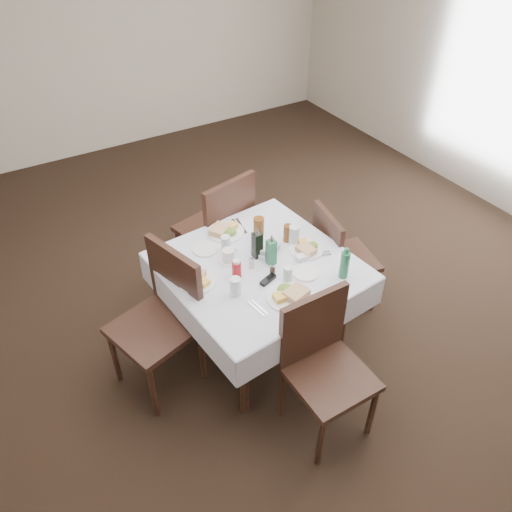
# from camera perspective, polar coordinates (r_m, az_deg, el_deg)

# --- Properties ---
(ground_plane) EXTENTS (7.00, 7.00, 0.00)m
(ground_plane) POSITION_cam_1_polar(r_m,az_deg,el_deg) (4.02, -0.01, -6.98)
(ground_plane) COLOR black
(room_shell) EXTENTS (6.04, 7.04, 2.80)m
(room_shell) POSITION_cam_1_polar(r_m,az_deg,el_deg) (3.04, -0.01, 16.14)
(room_shell) COLOR beige
(room_shell) RESTS_ON ground
(dining_table) EXTENTS (1.28, 1.28, 0.76)m
(dining_table) POSITION_cam_1_polar(r_m,az_deg,el_deg) (3.37, 0.29, -2.15)
(dining_table) COLOR black
(dining_table) RESTS_ON ground
(chair_north) EXTENTS (0.59, 0.59, 1.04)m
(chair_north) POSITION_cam_1_polar(r_m,az_deg,el_deg) (3.98, -4.04, 3.55)
(chair_north) COLOR black
(chair_north) RESTS_ON ground
(chair_south) EXTENTS (0.46, 0.46, 0.97)m
(chair_south) POSITION_cam_1_polar(r_m,az_deg,el_deg) (3.05, 7.53, -11.47)
(chair_south) COLOR black
(chair_south) RESTS_ON ground
(chair_east) EXTENTS (0.50, 0.50, 0.90)m
(chair_east) POSITION_cam_1_polar(r_m,az_deg,el_deg) (3.85, 9.25, 0.22)
(chair_east) COLOR black
(chair_east) RESTS_ON ground
(chair_west) EXTENTS (0.60, 0.60, 1.02)m
(chair_west) POSITION_cam_1_polar(r_m,az_deg,el_deg) (3.29, -10.46, -6.26)
(chair_west) COLOR black
(chair_west) RESTS_ON ground
(meal_north) EXTENTS (0.27, 0.27, 0.06)m
(meal_north) POSITION_cam_1_polar(r_m,az_deg,el_deg) (3.58, -3.54, 2.91)
(meal_north) COLOR white
(meal_north) RESTS_ON dining_table
(meal_south) EXTENTS (0.28, 0.28, 0.06)m
(meal_south) POSITION_cam_1_polar(r_m,az_deg,el_deg) (3.07, 3.86, -4.42)
(meal_south) COLOR white
(meal_south) RESTS_ON dining_table
(meal_east) EXTENTS (0.24, 0.24, 0.05)m
(meal_east) POSITION_cam_1_polar(r_m,az_deg,el_deg) (3.43, 5.83, 0.88)
(meal_east) COLOR white
(meal_east) RESTS_ON dining_table
(meal_west) EXTENTS (0.24, 0.24, 0.05)m
(meal_west) POSITION_cam_1_polar(r_m,az_deg,el_deg) (3.19, -6.84, -2.72)
(meal_west) COLOR white
(meal_west) RESTS_ON dining_table
(side_plate_a) EXTENTS (0.18, 0.18, 0.01)m
(side_plate_a) POSITION_cam_1_polar(r_m,az_deg,el_deg) (3.45, -5.81, 0.80)
(side_plate_a) COLOR white
(side_plate_a) RESTS_ON dining_table
(side_plate_b) EXTENTS (0.18, 0.18, 0.01)m
(side_plate_b) POSITION_cam_1_polar(r_m,az_deg,el_deg) (3.26, 5.69, -1.89)
(side_plate_b) COLOR white
(side_plate_b) RESTS_ON dining_table
(water_n) EXTENTS (0.07, 0.07, 0.12)m
(water_n) POSITION_cam_1_polar(r_m,az_deg,el_deg) (3.39, -3.47, 1.38)
(water_n) COLOR silver
(water_n) RESTS_ON dining_table
(water_s) EXTENTS (0.06, 0.06, 0.11)m
(water_s) POSITION_cam_1_polar(r_m,az_deg,el_deg) (3.16, 3.68, -2.09)
(water_s) COLOR silver
(water_s) RESTS_ON dining_table
(water_e) EXTENTS (0.07, 0.07, 0.14)m
(water_e) POSITION_cam_1_polar(r_m,az_deg,el_deg) (3.47, 4.38, 2.43)
(water_e) COLOR silver
(water_e) RESTS_ON dining_table
(water_w) EXTENTS (0.07, 0.07, 0.13)m
(water_w) POSITION_cam_1_polar(r_m,az_deg,el_deg) (3.06, -2.37, -3.53)
(water_w) COLOR silver
(water_w) RESTS_ON dining_table
(iced_tea_a) EXTENTS (0.08, 0.08, 0.16)m
(iced_tea_a) POSITION_cam_1_polar(r_m,az_deg,el_deg) (3.51, 0.32, 3.25)
(iced_tea_a) COLOR brown
(iced_tea_a) RESTS_ON dining_table
(iced_tea_b) EXTENTS (0.06, 0.06, 0.13)m
(iced_tea_b) POSITION_cam_1_polar(r_m,az_deg,el_deg) (3.49, 3.65, 2.63)
(iced_tea_b) COLOR brown
(iced_tea_b) RESTS_ON dining_table
(bread_basket) EXTENTS (0.20, 0.20, 0.07)m
(bread_basket) POSITION_cam_1_polar(r_m,az_deg,el_deg) (3.41, 1.08, 1.02)
(bread_basket) COLOR silver
(bread_basket) RESTS_ON dining_table
(oil_cruet_dark) EXTENTS (0.06, 0.06, 0.24)m
(oil_cruet_dark) POSITION_cam_1_polar(r_m,az_deg,el_deg) (3.31, 0.14, 1.38)
(oil_cruet_dark) COLOR black
(oil_cruet_dark) RESTS_ON dining_table
(oil_cruet_green) EXTENTS (0.06, 0.06, 0.24)m
(oil_cruet_green) POSITION_cam_1_polar(r_m,az_deg,el_deg) (3.26, 1.76, 0.57)
(oil_cruet_green) COLOR #257048
(oil_cruet_green) RESTS_ON dining_table
(ketchup_bottle) EXTENTS (0.06, 0.06, 0.13)m
(ketchup_bottle) POSITION_cam_1_polar(r_m,az_deg,el_deg) (3.18, -2.23, -1.50)
(ketchup_bottle) COLOR #AC1419
(ketchup_bottle) RESTS_ON dining_table
(salt_shaker) EXTENTS (0.03, 0.03, 0.07)m
(salt_shaker) POSITION_cam_1_polar(r_m,az_deg,el_deg) (3.26, -0.53, -0.83)
(salt_shaker) COLOR white
(salt_shaker) RESTS_ON dining_table
(pepper_shaker) EXTENTS (0.03, 0.03, 0.08)m
(pepper_shaker) POSITION_cam_1_polar(r_m,az_deg,el_deg) (3.22, 1.90, -1.48)
(pepper_shaker) COLOR #3D291D
(pepper_shaker) RESTS_ON dining_table
(coffee_mug) EXTENTS (0.14, 0.13, 0.09)m
(coffee_mug) POSITION_cam_1_polar(r_m,az_deg,el_deg) (3.32, -3.15, -0.01)
(coffee_mug) COLOR white
(coffee_mug) RESTS_ON dining_table
(sunglasses) EXTENTS (0.13, 0.07, 0.03)m
(sunglasses) POSITION_cam_1_polar(r_m,az_deg,el_deg) (3.18, 1.37, -2.73)
(sunglasses) COLOR black
(sunglasses) RESTS_ON dining_table
(green_bottle) EXTENTS (0.06, 0.06, 0.23)m
(green_bottle) POSITION_cam_1_polar(r_m,az_deg,el_deg) (3.21, 10.09, -0.95)
(green_bottle) COLOR #257048
(green_bottle) RESTS_ON dining_table
(sugar_caddy) EXTENTS (0.09, 0.05, 0.04)m
(sugar_caddy) POSITION_cam_1_polar(r_m,az_deg,el_deg) (3.35, 5.32, -0.16)
(sugar_caddy) COLOR white
(sugar_caddy) RESTS_ON dining_table
(cutlery_n) EXTENTS (0.08, 0.21, 0.01)m
(cutlery_n) POSITION_cam_1_polar(r_m,az_deg,el_deg) (3.65, -1.93, 3.40)
(cutlery_n) COLOR silver
(cutlery_n) RESTS_ON dining_table
(cutlery_s) EXTENTS (0.06, 0.16, 0.01)m
(cutlery_s) POSITION_cam_1_polar(r_m,az_deg,el_deg) (3.00, 0.23, -5.97)
(cutlery_s) COLOR silver
(cutlery_s) RESTS_ON dining_table
(cutlery_e) EXTENTS (0.21, 0.11, 0.01)m
(cutlery_e) POSITION_cam_1_polar(r_m,az_deg,el_deg) (3.41, 6.91, 0.11)
(cutlery_e) COLOR silver
(cutlery_e) RESTS_ON dining_table
(cutlery_w) EXTENTS (0.16, 0.05, 0.01)m
(cutlery_w) POSITION_cam_1_polar(r_m,az_deg,el_deg) (3.28, -7.73, -1.75)
(cutlery_w) COLOR silver
(cutlery_w) RESTS_ON dining_table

